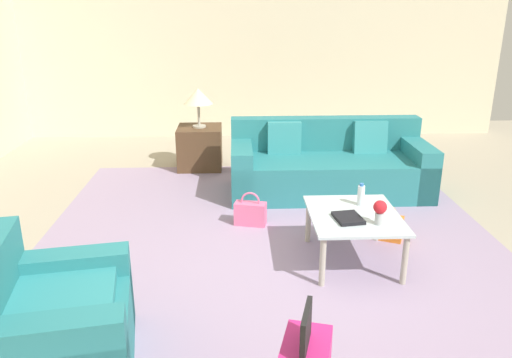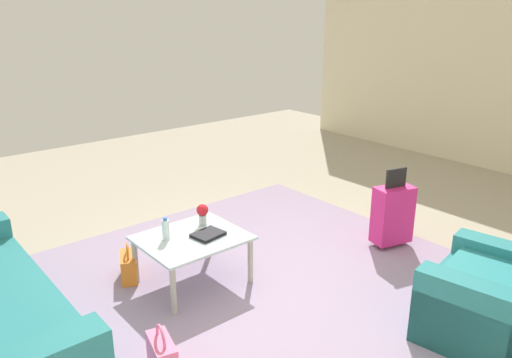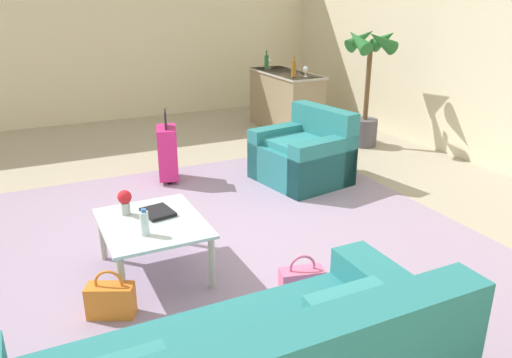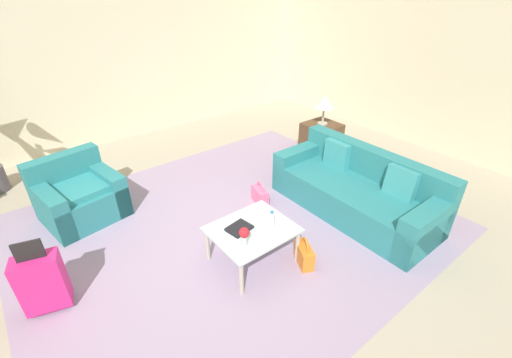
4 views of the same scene
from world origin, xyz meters
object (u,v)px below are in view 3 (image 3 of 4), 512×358
Objects in this scene: water_bottle at (145,223)px; suitcase_magenta at (168,152)px; coffee_table_book at (158,212)px; coffee_table at (153,228)px; wine_glass_left_of_centre at (306,69)px; wine_bottle_amber at (294,69)px; wine_glass_leftmost at (269,62)px; handbag_pink at (302,283)px; wine_bottle_green at (266,62)px; flower_vase at (125,200)px; bar_console at (285,101)px; handbag_orange at (111,300)px; potted_palm at (368,81)px; armchair at (305,156)px.

suitcase_magenta is at bearing 160.02° from water_bottle.
suitcase_magenta is at bearing 152.73° from coffee_table_book.
wine_glass_left_of_centre reaches higher than coffee_table.
wine_bottle_amber is (-2.94, 2.91, 0.58)m from coffee_table_book.
handbag_pink is at bearing -24.47° from wine_glass_leftmost.
flower_vase is at bearing -39.98° from wine_bottle_green.
bar_console is 0.76m from wine_glass_left_of_centre.
wine_glass_left_of_centre is (-2.76, 3.30, 0.46)m from flower_vase.
water_bottle is 0.42m from flower_vase.
wine_glass_leftmost is at bearing -176.04° from bar_console.
suitcase_magenta is at bearing -57.99° from bar_console.
flower_vase is at bearing 157.13° from handbag_orange.
bar_console is 4.24× the size of handbag_orange.
flower_vase is 4.34m from potted_palm.
water_bottle is at bearing -36.88° from wine_glass_leftmost.
wine_glass_left_of_centre reaches higher than suitcase_magenta.
coffee_table_book is at bearing -139.97° from handbag_pink.
bar_console is (-2.19, 0.93, 0.18)m from armchair.
handbag_pink is at bearing 44.45° from flower_vase.
wine_bottle_green reaches higher than coffee_table_book.
wine_bottle_amber reaches higher than handbag_pink.
coffee_table_book is 4.23m from wine_glass_left_of_centre.
flower_vase is 4.90m from wine_bottle_green.
suitcase_magenta is (1.06, -2.29, -0.69)m from wine_bottle_amber.
wine_glass_leftmost is 1.00× the size of wine_glass_left_of_centre.
wine_bottle_green reaches higher than wine_glass_left_of_centre.
potted_palm is at bearing 122.49° from handbag_orange.
water_bottle is 0.57m from handbag_orange.
armchair is at bearing -25.14° from wine_bottle_amber.
coffee_table is 3.00× the size of wine_bottle_amber.
wine_glass_leftmost is (-4.22, 3.16, 0.49)m from water_bottle.
potted_palm is (1.30, 0.60, 0.46)m from bar_console.
bar_console reaches higher than coffee_table.
flower_vase is 4.26m from wine_bottle_amber.
flower_vase is 0.12× the size of potted_palm.
wine_bottle_green is (-3.84, 2.91, 0.58)m from coffee_table_book.
wine_glass_left_of_centre is at bearing 64.85° from wine_bottle_amber.
flower_vase is (-0.22, -0.15, 0.18)m from coffee_table.
flower_vase reaches higher than handbag_pink.
wine_bottle_amber reaches higher than coffee_table.
armchair is 1.29× the size of suitcase_magenta.
wine_glass_leftmost is 3.18m from suitcase_magenta.
handbag_pink is (3.87, -2.12, -0.92)m from wine_bottle_amber.
potted_palm reaches higher than coffee_table.
wine_bottle_amber is at bearing -115.15° from wine_glass_left_of_centre.
suitcase_magenta is at bearing -176.65° from handbag_pink.
coffee_table is 4.34m from potted_palm.
coffee_table is at bearing -133.28° from handbag_pink.
wine_glass_left_of_centre is 0.99m from wine_bottle_green.
coffee_table is at bearing -46.52° from wine_glass_left_of_centre.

